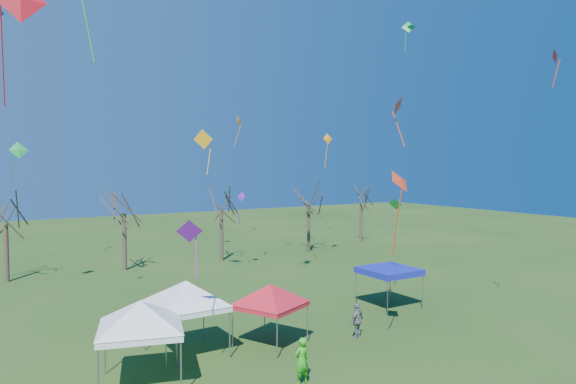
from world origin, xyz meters
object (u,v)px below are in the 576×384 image
Objects in this scene: tree_1 at (5,203)px; tent_white_mid at (186,286)px; tent_red at (270,288)px; tree_2 at (124,193)px; tent_white_west at (140,306)px; person_green at (302,361)px; tree_5 at (361,190)px; tent_blue at (389,271)px; tree_4 at (309,190)px; tree_3 at (221,193)px; person_grey at (357,321)px.

tree_1 is 1.72× the size of tent_white_mid.
tent_red is at bearing -14.64° from tent_white_mid.
tree_2 is 23.26m from tent_white_west.
tree_5 is at bearing -139.48° from person_green.
tent_white_west is 1.39× the size of tent_blue.
tree_5 reaches higher than tent_blue.
tree_5 is 2.49× the size of tent_blue.
tent_blue is (13.11, 0.99, -0.96)m from tent_white_mid.
tree_3 is at bearing 179.74° from tree_4.
person_green is at bearing -148.58° from tent_blue.
person_green is at bearing -124.36° from tree_4.
person_grey is (-20.48, -24.40, -4.85)m from tree_5.
tent_white_mid is 8.57m from person_grey.
tree_3 is 26.05m from tent_white_west.
tent_white_west is at bearing -22.09° from person_grey.
person_green is (-25.68, -27.38, -4.81)m from tree_5.
tree_5 reaches higher than person_grey.
tent_white_west is 0.95× the size of tent_white_mid.
person_green is at bearing -30.76° from tent_white_west.
tree_3 is (16.80, -0.60, 0.29)m from tree_1.
tent_blue is (19.21, -19.62, -3.63)m from tree_1.
tree_4 is (17.72, -0.38, -0.23)m from tree_2.
tree_5 is at bearing 13.85° from tree_4.
tent_red is at bearing -167.99° from tent_blue.
tree_4 is at bearing -166.15° from tree_5.
tree_2 is at bearing -1.85° from tree_1.
tree_2 reaches higher than tent_blue.
tree_1 is 8.42m from tree_2.
tree_1 is 0.96× the size of tree_4.
tent_blue is at bearing 11.32° from tent_white_west.
tree_3 is 19.56m from tent_blue.
tree_3 is 4.31× the size of person_green.
tent_white_mid is (6.10, -20.61, -2.67)m from tree_1.
tree_5 is at bearing 43.09° from tent_red.
tent_white_mid is at bearing -73.52° from tree_1.
tent_red reaches higher than tent_blue.
tree_4 is (26.12, -0.65, 0.27)m from tree_1.
tent_white_mid is (-10.70, -20.00, -2.95)m from tree_3.
tent_white_mid reaches higher than person_grey.
tree_4 reaches higher than tree_1.
tree_4 reaches higher than tree_5.
tree_4 is 1.06× the size of tree_5.
tree_1 is 21.65m from tent_white_mid.
tree_5 is 37.85m from person_green.
tent_blue is 6.32m from person_grey.
tree_3 reaches higher than tent_white_mid.
tree_1 reaches higher than person_green.
tent_white_mid is 2.51× the size of person_grey.
tree_2 is 17.73m from tree_4.
tree_3 is 22.88m from tent_white_mid.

